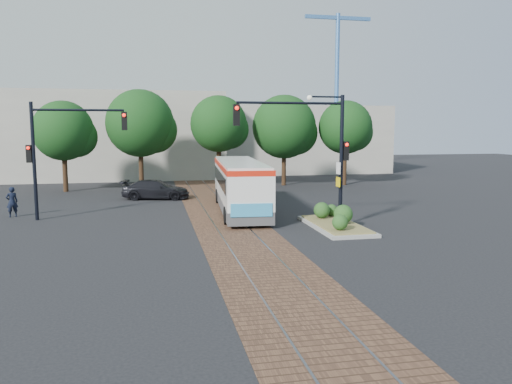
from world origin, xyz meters
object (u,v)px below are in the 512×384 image
(city_bus, at_px, (240,183))
(signal_pole_left, at_px, (57,144))
(parked_car, at_px, (156,189))
(officer, at_px, (12,202))
(signal_pole_main, at_px, (317,140))
(traffic_island, at_px, (335,220))

(city_bus, bearing_deg, signal_pole_left, -172.32)
(city_bus, bearing_deg, parked_car, 131.54)
(officer, bearing_deg, parked_car, -169.40)
(signal_pole_left, bearing_deg, parked_car, 53.54)
(city_bus, relative_size, officer, 6.68)
(city_bus, xyz_separation_m, officer, (-12.15, 0.62, -0.78))
(signal_pole_main, distance_m, officer, 16.36)
(traffic_island, relative_size, signal_pole_main, 0.87)
(traffic_island, xyz_separation_m, signal_pole_left, (-13.19, 4.89, 3.54))
(city_bus, bearing_deg, signal_pole_main, -59.50)
(signal_pole_main, distance_m, signal_pole_left, 13.14)
(signal_pole_left, xyz_separation_m, parked_car, (4.91, 6.65, -3.22))
(city_bus, bearing_deg, traffic_island, -52.37)
(signal_pole_left, height_order, parked_car, signal_pole_left)
(city_bus, height_order, officer, city_bus)
(parked_car, bearing_deg, signal_pole_left, 154.92)
(traffic_island, bearing_deg, parked_car, 125.64)
(city_bus, xyz_separation_m, parked_car, (-4.63, 6.05, -0.94))
(city_bus, bearing_deg, officer, -178.85)
(city_bus, distance_m, parked_car, 7.68)
(city_bus, xyz_separation_m, signal_pole_left, (-9.55, -0.60, 2.28))
(signal_pole_left, height_order, officer, signal_pole_left)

